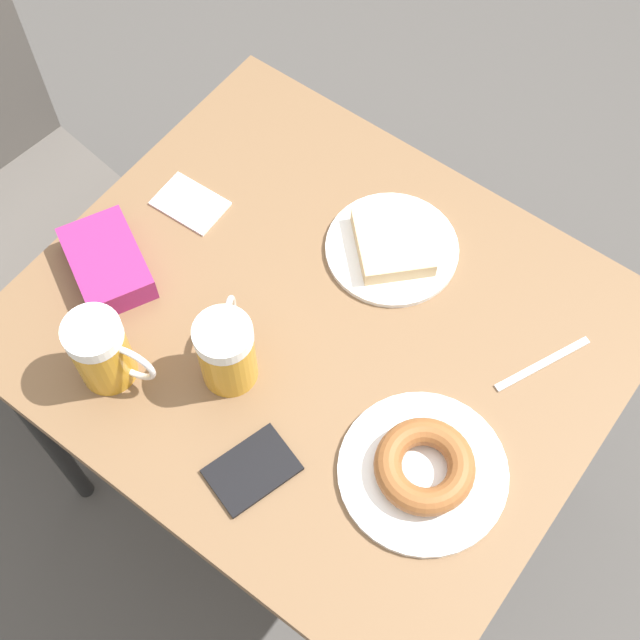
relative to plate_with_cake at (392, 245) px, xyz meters
The scene contains 10 objects.
ground_plane 0.79m from the plate_with_cake, behind, with size 8.00×8.00×0.00m, color #474442.
table 0.21m from the plate_with_cake, behind, with size 0.78×0.91×0.75m.
plate_with_cake is the anchor object (origin of this frame).
plate_with_donut 0.39m from the plate_with_cake, 138.84° to the right, with size 0.25×0.25×0.05m.
beer_mug_left 0.50m from the plate_with_cake, 153.45° to the left, with size 0.09×0.14×0.14m.
beer_mug_center 0.35m from the plate_with_cake, 167.29° to the left, with size 0.12×0.10×0.14m.
napkin_folded 0.36m from the plate_with_cake, 111.42° to the left, with size 0.09×0.12×0.00m.
fork 0.31m from the plate_with_cake, 96.26° to the right, with size 0.16×0.08×0.00m.
passport_near_edge 0.44m from the plate_with_cake, behind, with size 0.15×0.12×0.01m.
blue_pouch 0.47m from the plate_with_cake, 131.71° to the left, with size 0.18×0.20×0.05m.
Camera 1 is at (-0.53, -0.40, 2.01)m, focal length 50.00 mm.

